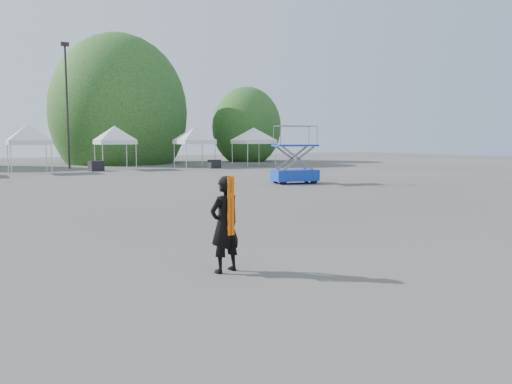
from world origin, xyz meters
TOP-DOWN VIEW (x-y plane):
  - ground at (0.00, 0.00)m, footprint 120.00×120.00m
  - light_pole_east at (3.00, 32.00)m, footprint 0.60×0.25m
  - tree_mid_e at (9.00, 39.00)m, footprint 5.12×5.12m
  - tree_far_e at (22.00, 37.00)m, footprint 3.84×3.84m
  - tent_e at (-0.36, 27.55)m, footprint 3.78×3.78m
  - tent_f at (5.79, 28.78)m, footprint 3.81×3.81m
  - tent_g at (12.20, 28.39)m, footprint 3.88×3.88m
  - tent_h at (17.72, 28.20)m, footprint 4.20×4.20m
  - man at (-0.55, -2.04)m, footprint 0.69×0.54m
  - scissor_lift at (10.60, 11.75)m, footprint 2.50×1.58m
  - crate_mid at (4.07, 27.63)m, footprint 1.07×0.90m
  - crate_east at (13.09, 26.51)m, footprint 0.89×0.70m

SIDE VIEW (x-z plane):
  - ground at x=0.00m, z-range 0.00..0.00m
  - crate_east at x=13.09m, z-range 0.00..0.68m
  - crate_mid at x=4.07m, z-range 0.00..0.75m
  - man at x=-0.55m, z-range 0.00..1.68m
  - scissor_lift at x=10.60m, z-range 0.01..3.01m
  - tent_e at x=-0.36m, z-range 1.12..5.00m
  - tent_f at x=5.79m, z-range 1.12..5.00m
  - tent_g at x=12.20m, z-range 1.12..5.00m
  - tent_h at x=17.72m, z-range 1.12..5.00m
  - tree_far_e at x=22.00m, z-range 0.70..6.55m
  - tree_mid_e at x=9.00m, z-range 0.94..8.74m
  - light_pole_east at x=3.00m, z-range 0.62..10.42m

